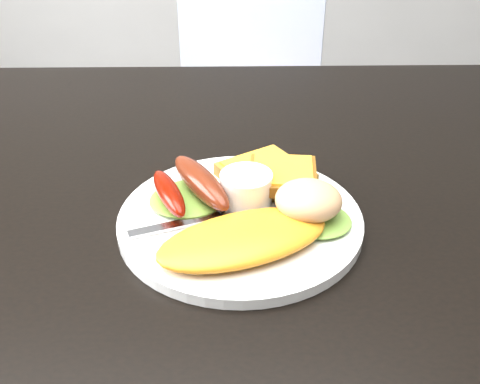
# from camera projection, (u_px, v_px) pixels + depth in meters

# --- Properties ---
(dining_table) EXTENTS (1.20, 0.80, 0.04)m
(dining_table) POSITION_uv_depth(u_px,v_px,m) (252.00, 211.00, 0.61)
(dining_table) COLOR black
(dining_table) RESTS_ON ground
(dining_chair) EXTENTS (0.44, 0.44, 0.04)m
(dining_chair) POSITION_uv_depth(u_px,v_px,m) (252.00, 133.00, 1.40)
(dining_chair) COLOR tan
(dining_chair) RESTS_ON ground
(person) EXTENTS (0.55, 0.43, 1.33)m
(person) POSITION_uv_depth(u_px,v_px,m) (234.00, 46.00, 1.30)
(person) COLOR navy
(person) RESTS_ON ground
(plate) EXTENTS (0.24, 0.24, 0.01)m
(plate) POSITION_uv_depth(u_px,v_px,m) (240.00, 220.00, 0.55)
(plate) COLOR white
(plate) RESTS_ON dining_table
(lettuce_left) EXTENTS (0.10, 0.09, 0.01)m
(lettuce_left) POSITION_uv_depth(u_px,v_px,m) (188.00, 198.00, 0.57)
(lettuce_left) COLOR #508328
(lettuce_left) RESTS_ON plate
(lettuce_right) EXTENTS (0.09, 0.09, 0.01)m
(lettuce_right) POSITION_uv_depth(u_px,v_px,m) (314.00, 219.00, 0.54)
(lettuce_right) COLOR olive
(lettuce_right) RESTS_ON plate
(omelette) EXTENTS (0.18, 0.13, 0.02)m
(omelette) POSITION_uv_depth(u_px,v_px,m) (244.00, 238.00, 0.50)
(omelette) COLOR orange
(omelette) RESTS_ON plate
(sausage_a) EXTENTS (0.05, 0.09, 0.02)m
(sausage_a) POSITION_uv_depth(u_px,v_px,m) (169.00, 193.00, 0.55)
(sausage_a) COLOR #6F0304
(sausage_a) RESTS_ON lettuce_left
(sausage_b) EXTENTS (0.08, 0.11, 0.03)m
(sausage_b) POSITION_uv_depth(u_px,v_px,m) (201.00, 182.00, 0.56)
(sausage_b) COLOR brown
(sausage_b) RESTS_ON lettuce_left
(ramekin) EXTENTS (0.07, 0.07, 0.03)m
(ramekin) POSITION_uv_depth(u_px,v_px,m) (246.00, 188.00, 0.56)
(ramekin) COLOR white
(ramekin) RESTS_ON plate
(toast_a) EXTENTS (0.11, 0.11, 0.01)m
(toast_a) POSITION_uv_depth(u_px,v_px,m) (265.00, 174.00, 0.60)
(toast_a) COLOR olive
(toast_a) RESTS_ON plate
(toast_b) EXTENTS (0.07, 0.07, 0.01)m
(toast_b) POSITION_uv_depth(u_px,v_px,m) (283.00, 176.00, 0.57)
(toast_b) COLOR brown
(toast_b) RESTS_ON toast_a
(potato_salad) EXTENTS (0.07, 0.07, 0.03)m
(potato_salad) POSITION_uv_depth(u_px,v_px,m) (309.00, 200.00, 0.53)
(potato_salad) COLOR #D2B58E
(potato_salad) RESTS_ON lettuce_right
(fork) EXTENTS (0.13, 0.06, 0.00)m
(fork) POSITION_uv_depth(u_px,v_px,m) (199.00, 220.00, 0.54)
(fork) COLOR #ADAFB7
(fork) RESTS_ON plate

